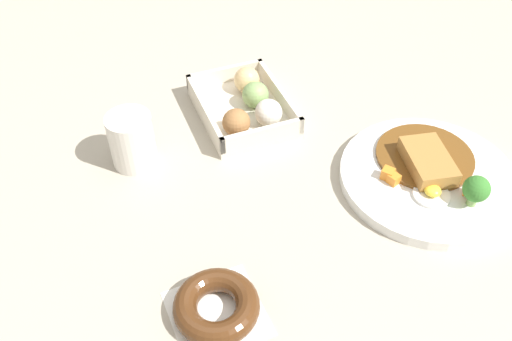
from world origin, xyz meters
TOP-DOWN VIEW (x-y plane):
  - ground_plane at (0.00, 0.00)m, footprint 1.60×1.60m
  - curry_plate at (-0.12, -0.17)m, footprint 0.27×0.27m
  - donut_box at (0.13, 0.04)m, footprint 0.19×0.15m
  - chocolate_ring_donut at (-0.22, 0.21)m, footprint 0.12×0.12m
  - coffee_mug at (0.09, 0.24)m, footprint 0.07×0.07m

SIDE VIEW (x-z plane):
  - ground_plane at x=0.00m, z-range 0.00..0.00m
  - curry_plate at x=-0.12m, z-range -0.02..0.05m
  - chocolate_ring_donut at x=-0.22m, z-range 0.00..0.03m
  - donut_box at x=0.13m, z-range -0.01..0.05m
  - coffee_mug at x=0.09m, z-range 0.00..0.09m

